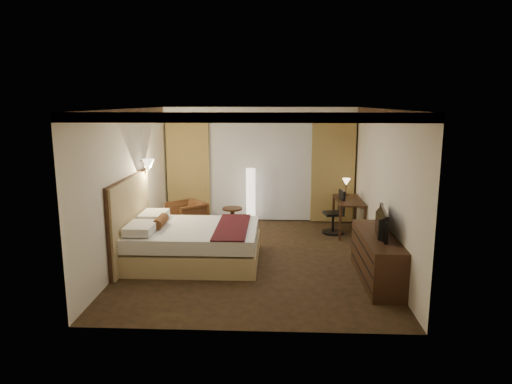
{
  "coord_description": "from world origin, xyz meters",
  "views": [
    {
      "loc": [
        0.37,
        -7.99,
        2.82
      ],
      "look_at": [
        0.0,
        0.4,
        1.15
      ],
      "focal_mm": 32.0,
      "sensor_mm": 36.0,
      "label": 1
    }
  ],
  "objects_px": {
    "side_table": "(232,219)",
    "dresser": "(377,257)",
    "floor_lamp": "(251,197)",
    "television": "(377,218)",
    "office_chair": "(333,212)",
    "armchair": "(187,215)",
    "bed": "(195,244)",
    "desk": "(348,216)"
  },
  "relations": [
    {
      "from": "side_table",
      "to": "office_chair",
      "type": "xyz_separation_m",
      "value": [
        2.21,
        -0.23,
        0.23
      ]
    },
    {
      "from": "armchair",
      "to": "side_table",
      "type": "height_order",
      "value": "armchair"
    },
    {
      "from": "floor_lamp",
      "to": "office_chair",
      "type": "relative_size",
      "value": 1.4
    },
    {
      "from": "bed",
      "to": "side_table",
      "type": "distance_m",
      "value": 2.18
    },
    {
      "from": "dresser",
      "to": "floor_lamp",
      "type": "bearing_deg",
      "value": 124.48
    },
    {
      "from": "side_table",
      "to": "television",
      "type": "bearing_deg",
      "value": -47.84
    },
    {
      "from": "desk",
      "to": "floor_lamp",
      "type": "bearing_deg",
      "value": 165.5
    },
    {
      "from": "side_table",
      "to": "dresser",
      "type": "xyz_separation_m",
      "value": [
        2.59,
        -2.83,
        0.13
      ]
    },
    {
      "from": "desk",
      "to": "dresser",
      "type": "distance_m",
      "value": 2.65
    },
    {
      "from": "armchair",
      "to": "floor_lamp",
      "type": "relative_size",
      "value": 0.54
    },
    {
      "from": "side_table",
      "to": "office_chair",
      "type": "height_order",
      "value": "office_chair"
    },
    {
      "from": "floor_lamp",
      "to": "television",
      "type": "height_order",
      "value": "floor_lamp"
    },
    {
      "from": "armchair",
      "to": "office_chair",
      "type": "bearing_deg",
      "value": 47.13
    },
    {
      "from": "desk",
      "to": "television",
      "type": "xyz_separation_m",
      "value": [
        0.02,
        -2.65,
        0.65
      ]
    },
    {
      "from": "floor_lamp",
      "to": "television",
      "type": "bearing_deg",
      "value": -55.89
    },
    {
      "from": "side_table",
      "to": "floor_lamp",
      "type": "relative_size",
      "value": 0.37
    },
    {
      "from": "office_chair",
      "to": "dresser",
      "type": "relative_size",
      "value": 0.5
    },
    {
      "from": "armchair",
      "to": "floor_lamp",
      "type": "distance_m",
      "value": 1.53
    },
    {
      "from": "floor_lamp",
      "to": "bed",
      "type": "bearing_deg",
      "value": -109.06
    },
    {
      "from": "armchair",
      "to": "office_chair",
      "type": "xyz_separation_m",
      "value": [
        3.21,
        -0.04,
        0.11
      ]
    },
    {
      "from": "bed",
      "to": "desk",
      "type": "bearing_deg",
      "value": 32.77
    },
    {
      "from": "bed",
      "to": "office_chair",
      "type": "relative_size",
      "value": 2.35
    },
    {
      "from": "dresser",
      "to": "bed",
      "type": "bearing_deg",
      "value": 166.97
    },
    {
      "from": "dresser",
      "to": "desk",
      "type": "bearing_deg",
      "value": 91.08
    },
    {
      "from": "side_table",
      "to": "dresser",
      "type": "relative_size",
      "value": 0.26
    },
    {
      "from": "office_chair",
      "to": "floor_lamp",
      "type": "bearing_deg",
      "value": 151.79
    },
    {
      "from": "floor_lamp",
      "to": "armchair",
      "type": "bearing_deg",
      "value": -157.91
    },
    {
      "from": "desk",
      "to": "office_chair",
      "type": "distance_m",
      "value": 0.35
    },
    {
      "from": "desk",
      "to": "dresser",
      "type": "height_order",
      "value": "desk"
    },
    {
      "from": "dresser",
      "to": "television",
      "type": "distance_m",
      "value": 0.66
    },
    {
      "from": "dresser",
      "to": "armchair",
      "type": "bearing_deg",
      "value": 143.67
    },
    {
      "from": "floor_lamp",
      "to": "office_chair",
      "type": "distance_m",
      "value": 1.93
    },
    {
      "from": "armchair",
      "to": "floor_lamp",
      "type": "height_order",
      "value": "floor_lamp"
    },
    {
      "from": "floor_lamp",
      "to": "office_chair",
      "type": "bearing_deg",
      "value": -18.43
    },
    {
      "from": "side_table",
      "to": "desk",
      "type": "relative_size",
      "value": 0.41
    },
    {
      "from": "side_table",
      "to": "floor_lamp",
      "type": "xyz_separation_m",
      "value": [
        0.39,
        0.37,
        0.42
      ]
    },
    {
      "from": "floor_lamp",
      "to": "dresser",
      "type": "bearing_deg",
      "value": -55.52
    },
    {
      "from": "armchair",
      "to": "dresser",
      "type": "xyz_separation_m",
      "value": [
        3.59,
        -2.64,
        0.01
      ]
    },
    {
      "from": "armchair",
      "to": "desk",
      "type": "height_order",
      "value": "desk"
    },
    {
      "from": "bed",
      "to": "side_table",
      "type": "height_order",
      "value": "bed"
    },
    {
      "from": "side_table",
      "to": "dresser",
      "type": "bearing_deg",
      "value": -47.51
    },
    {
      "from": "office_chair",
      "to": "television",
      "type": "bearing_deg",
      "value": -92.1
    }
  ]
}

